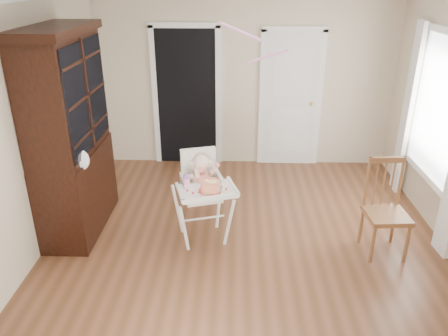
{
  "coord_description": "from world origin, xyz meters",
  "views": [
    {
      "loc": [
        -0.12,
        -4.1,
        2.82
      ],
      "look_at": [
        -0.25,
        0.11,
        0.94
      ],
      "focal_mm": 35.0,
      "sensor_mm": 36.0,
      "label": 1
    }
  ],
  "objects_px": {
    "dining_chair": "(386,211)",
    "china_cabinet": "(70,135)",
    "high_chair": "(202,187)",
    "cake": "(210,186)",
    "sippy_cup": "(187,181)"
  },
  "relations": [
    {
      "from": "dining_chair",
      "to": "china_cabinet",
      "type": "bearing_deg",
      "value": 169.0
    },
    {
      "from": "high_chair",
      "to": "cake",
      "type": "relative_size",
      "value": 4.18
    },
    {
      "from": "cake",
      "to": "sippy_cup",
      "type": "bearing_deg",
      "value": 162.38
    },
    {
      "from": "sippy_cup",
      "to": "high_chair",
      "type": "bearing_deg",
      "value": 51.36
    },
    {
      "from": "high_chair",
      "to": "sippy_cup",
      "type": "relative_size",
      "value": 6.16
    },
    {
      "from": "cake",
      "to": "china_cabinet",
      "type": "height_order",
      "value": "china_cabinet"
    },
    {
      "from": "sippy_cup",
      "to": "china_cabinet",
      "type": "distance_m",
      "value": 1.45
    },
    {
      "from": "high_chair",
      "to": "cake",
      "type": "distance_m",
      "value": 0.32
    },
    {
      "from": "china_cabinet",
      "to": "cake",
      "type": "bearing_deg",
      "value": -17.48
    },
    {
      "from": "sippy_cup",
      "to": "china_cabinet",
      "type": "bearing_deg",
      "value": 162.55
    },
    {
      "from": "cake",
      "to": "china_cabinet",
      "type": "distance_m",
      "value": 1.71
    },
    {
      "from": "cake",
      "to": "sippy_cup",
      "type": "height_order",
      "value": "sippy_cup"
    },
    {
      "from": "sippy_cup",
      "to": "dining_chair",
      "type": "distance_m",
      "value": 2.16
    },
    {
      "from": "china_cabinet",
      "to": "high_chair",
      "type": "bearing_deg",
      "value": -9.09
    },
    {
      "from": "cake",
      "to": "high_chair",
      "type": "bearing_deg",
      "value": 111.8
    }
  ]
}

